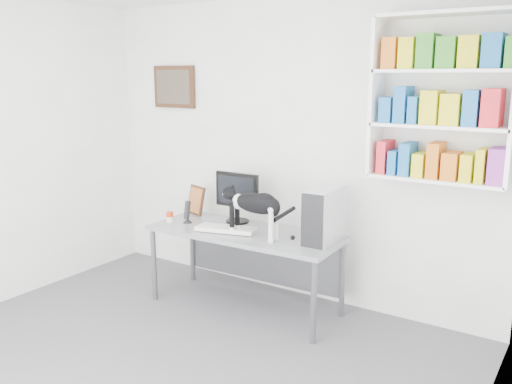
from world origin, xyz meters
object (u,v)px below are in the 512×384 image
bookshelf (442,99)px  pc_tower (324,215)px  leaning_print (196,200)px  desk (245,270)px  monitor (237,197)px  keyboard (226,229)px  speaker (187,211)px  soup_can (170,217)px  cat (255,214)px

bookshelf → pc_tower: bookshelf is taller
leaning_print → pc_tower: bearing=12.2°
desk → monitor: monitor is taller
desk → monitor: size_ratio=3.61×
keyboard → pc_tower: size_ratio=1.18×
pc_tower → speaker: 1.30m
monitor → soup_can: monitor is taller
bookshelf → soup_can: bearing=-166.4°
pc_tower → soup_can: pc_tower is taller
keyboard → leaning_print: size_ratio=1.82×
keyboard → soup_can: soup_can is taller
monitor → cat: 0.50m
monitor → keyboard: bearing=-75.3°
monitor → speaker: bearing=-146.0°
bookshelf → pc_tower: (-0.78, -0.31, -0.93)m
speaker → cat: 0.77m
bookshelf → leaning_print: bookshelf is taller
keyboard → pc_tower: bearing=-2.4°
bookshelf → cat: bookshelf is taller
leaning_print → cat: bearing=-3.3°
keyboard → pc_tower: pc_tower is taller
monitor → leaning_print: (-0.51, 0.03, -0.09)m
desk → leaning_print: leaning_print is taller
soup_can → leaning_print: bearing=87.0°
bookshelf → monitor: bookshelf is taller
pc_tower → speaker: (-1.29, -0.17, -0.11)m
cat → desk: bearing=150.5°
monitor → speaker: size_ratio=2.22×
monitor → cat: monitor is taller
pc_tower → cat: (-0.52, -0.21, -0.02)m
bookshelf → keyboard: size_ratio=2.40×
monitor → pc_tower: size_ratio=1.07×
desk → pc_tower: bearing=6.1°
monitor → leaning_print: 0.52m
desk → cat: size_ratio=2.64×
cat → speaker: bearing=178.8°
speaker → soup_can: (-0.15, -0.06, -0.06)m
bookshelf → pc_tower: size_ratio=2.82×
pc_tower → speaker: size_ratio=2.08×
monitor → keyboard: size_ratio=0.91×
speaker → desk: bearing=28.7°
bookshelf → leaning_print: bearing=-175.3°
speaker → cat: bearing=18.7°
soup_can → speaker: bearing=22.8°
desk → keyboard: (-0.13, -0.09, 0.37)m
keyboard → speaker: size_ratio=2.44×
desk → cat: 0.59m
leaning_print → cat: (0.90, -0.34, 0.06)m
desk → speaker: 0.75m
soup_can → pc_tower: bearing=9.1°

